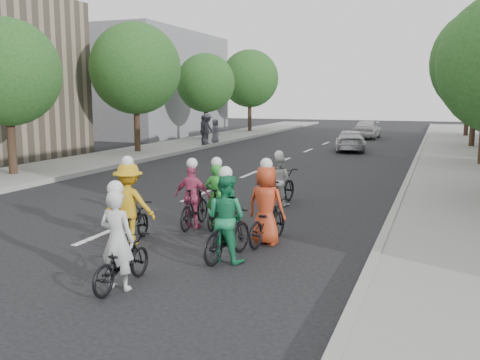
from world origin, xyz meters
The scene contains 24 objects.
ground centered at (0.00, 0.00, 0.00)m, with size 120.00×120.00×0.00m, color black.
sidewalk_left centered at (-8.00, 10.00, 0.07)m, with size 4.00×80.00×0.15m, color gray.
curb_left centered at (-6.05, 10.00, 0.09)m, with size 0.18×80.00×0.18m, color #999993.
sidewalk_right centered at (8.00, 10.00, 0.07)m, with size 4.00×80.00×0.15m, color gray.
curb_right centered at (6.05, 10.00, 0.09)m, with size 0.18×80.00×0.18m, color #999993.
bldg_sw centered at (-16.00, 28.00, 4.00)m, with size 10.00×14.00×8.00m, color slate.
tree_l_2 centered at (-8.20, 6.00, 3.96)m, with size 4.00×4.00×5.97m.
tree_l_3 centered at (-8.20, 15.00, 4.52)m, with size 4.80×4.80×6.93m.
tree_l_4 centered at (-8.20, 24.00, 3.96)m, with size 4.00×4.00×5.97m.
tree_l_5 centered at (-8.20, 33.00, 4.52)m, with size 4.80×4.80×6.93m.
tree_r_2 centered at (8.80, 24.60, 3.96)m, with size 4.00×4.00×5.97m.
tree_r_3 centered at (8.80, 33.60, 4.52)m, with size 4.80×4.80×6.93m.
cyclist_0 centered at (2.30, -2.74, 0.57)m, with size 0.60×1.60×1.79m.
cyclist_1 centered at (1.68, 1.32, 0.61)m, with size 0.91×1.61×1.68m.
cyclist_2 centered at (3.72, 0.63, 0.64)m, with size 0.88×1.79×1.84m.
cyclist_3 centered at (2.81, 4.66, 0.57)m, with size 0.94×1.98×1.58m.
cyclist_4 centered at (1.03, -0.42, 0.71)m, with size 1.20×1.65×1.88m.
cyclist_5 centered at (2.19, 1.59, 0.59)m, with size 0.59×1.61×1.69m.
cyclist_6 centered at (3.37, -0.76, 0.69)m, with size 0.91×1.71×1.82m.
follow_car_lead centered at (2.27, 20.68, 0.58)m, with size 1.64×4.03×1.17m, color #B8B7BC.
follow_car_trail centered at (1.99, 30.18, 0.70)m, with size 1.65×4.10×1.40m, color silver.
spectator_0 centered at (-6.30, 19.94, 1.10)m, with size 1.23×0.71×1.91m, color #474853.
spectator_1 centered at (-6.30, 19.38, 1.05)m, with size 1.06×0.44×1.80m, color #494854.
spectator_2 centered at (-6.30, 21.16, 0.91)m, with size 0.74×0.48×1.51m, color #4E4D5A.
Camera 1 is at (7.09, -9.91, 3.11)m, focal length 40.00 mm.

